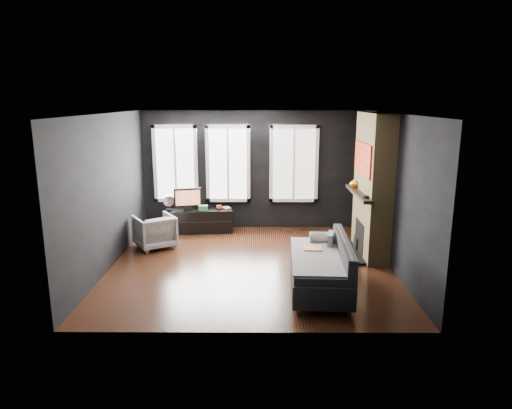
{
  "coord_description": "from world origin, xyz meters",
  "views": [
    {
      "loc": [
        0.15,
        -7.85,
        2.93
      ],
      "look_at": [
        0.1,
        0.3,
        1.05
      ],
      "focal_mm": 32.0,
      "sensor_mm": 36.0,
      "label": 1
    }
  ],
  "objects_px": {
    "sofa": "(319,265)",
    "mug": "(219,207)",
    "armchair": "(155,230)",
    "media_console": "(199,221)",
    "monitor": "(188,198)",
    "book": "(223,204)",
    "mantel_vase": "(355,183)"
  },
  "relations": [
    {
      "from": "media_console",
      "to": "book",
      "type": "bearing_deg",
      "value": 7.61
    },
    {
      "from": "monitor",
      "to": "mug",
      "type": "xyz_separation_m",
      "value": [
        0.69,
        0.05,
        -0.22
      ]
    },
    {
      "from": "armchair",
      "to": "mantel_vase",
      "type": "distance_m",
      "value": 4.11
    },
    {
      "from": "book",
      "to": "mantel_vase",
      "type": "bearing_deg",
      "value": -23.64
    },
    {
      "from": "book",
      "to": "monitor",
      "type": "bearing_deg",
      "value": -169.5
    },
    {
      "from": "sofa",
      "to": "mug",
      "type": "relative_size",
      "value": 16.14
    },
    {
      "from": "sofa",
      "to": "mantel_vase",
      "type": "xyz_separation_m",
      "value": [
        0.95,
        2.18,
        0.9
      ]
    },
    {
      "from": "media_console",
      "to": "mantel_vase",
      "type": "xyz_separation_m",
      "value": [
        3.25,
        -1.05,
        1.06
      ]
    },
    {
      "from": "monitor",
      "to": "mug",
      "type": "relative_size",
      "value": 5.21
    },
    {
      "from": "armchair",
      "to": "monitor",
      "type": "height_order",
      "value": "monitor"
    },
    {
      "from": "armchair",
      "to": "monitor",
      "type": "distance_m",
      "value": 1.3
    },
    {
      "from": "sofa",
      "to": "book",
      "type": "height_order",
      "value": "sofa"
    },
    {
      "from": "sofa",
      "to": "book",
      "type": "relative_size",
      "value": 9.43
    },
    {
      "from": "book",
      "to": "media_console",
      "type": "bearing_deg",
      "value": -166.21
    },
    {
      "from": "media_console",
      "to": "mug",
      "type": "bearing_deg",
      "value": -1.77
    },
    {
      "from": "sofa",
      "to": "monitor",
      "type": "distance_m",
      "value": 4.11
    },
    {
      "from": "media_console",
      "to": "armchair",
      "type": "bearing_deg",
      "value": -129.81
    },
    {
      "from": "monitor",
      "to": "book",
      "type": "xyz_separation_m",
      "value": [
        0.78,
        0.14,
        -0.18
      ]
    },
    {
      "from": "sofa",
      "to": "mug",
      "type": "xyz_separation_m",
      "value": [
        -1.84,
        3.26,
        0.16
      ]
    },
    {
      "from": "mug",
      "to": "mantel_vase",
      "type": "bearing_deg",
      "value": -21.23
    },
    {
      "from": "media_console",
      "to": "book",
      "type": "xyz_separation_m",
      "value": [
        0.55,
        0.13,
        0.36
      ]
    },
    {
      "from": "media_console",
      "to": "monitor",
      "type": "distance_m",
      "value": 0.59
    },
    {
      "from": "monitor",
      "to": "media_console",
      "type": "bearing_deg",
      "value": -12.12
    },
    {
      "from": "sofa",
      "to": "armchair",
      "type": "bearing_deg",
      "value": 148.52
    },
    {
      "from": "armchair",
      "to": "mug",
      "type": "bearing_deg",
      "value": -168.25
    },
    {
      "from": "sofa",
      "to": "monitor",
      "type": "height_order",
      "value": "monitor"
    },
    {
      "from": "book",
      "to": "mug",
      "type": "bearing_deg",
      "value": -132.11
    },
    {
      "from": "mug",
      "to": "media_console",
      "type": "bearing_deg",
      "value": -175.59
    },
    {
      "from": "sofa",
      "to": "mug",
      "type": "height_order",
      "value": "sofa"
    },
    {
      "from": "media_console",
      "to": "book",
      "type": "height_order",
      "value": "book"
    },
    {
      "from": "mantel_vase",
      "to": "mug",
      "type": "bearing_deg",
      "value": 158.77
    },
    {
      "from": "armchair",
      "to": "media_console",
      "type": "bearing_deg",
      "value": -155.82
    }
  ]
}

